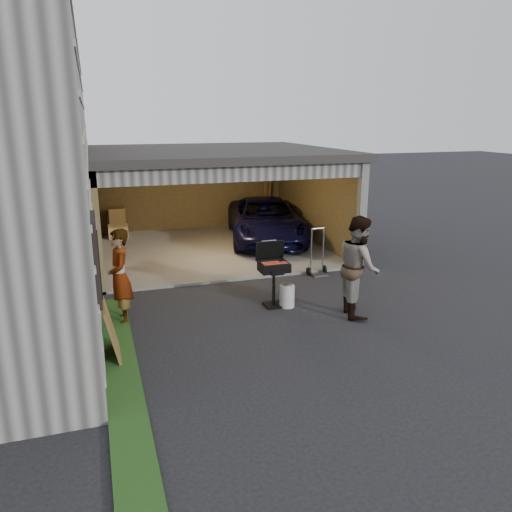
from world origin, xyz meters
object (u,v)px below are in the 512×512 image
Objects in this scene: propane_tank at (287,296)px; minivan at (266,222)px; plywood_panel at (112,332)px; hand_truck at (318,266)px; bbq_grill at (273,269)px; woman at (120,277)px; man at (359,266)px.

minivan is at bearing 75.43° from propane_tank.
hand_truck is (4.99, 3.00, -0.23)m from plywood_panel.
bbq_grill reaches higher than minivan.
propane_tank is at bearing -30.55° from bbq_grill.
woman is 1.53m from plywood_panel.
man reaches higher than hand_truck.
woman is 1.52× the size of hand_truck.
woman is at bearing 90.73° from man.
man reaches higher than propane_tank.
bbq_grill is (-1.41, 0.92, -0.20)m from man.
propane_tank is at bearing 83.67° from woman.
plywood_panel is at bearing -12.08° from woman.
minivan is 8.15m from plywood_panel.
woman is at bearing 176.34° from propane_tank.
man is at bearing 5.67° from plywood_panel.
hand_truck is at bearing 105.40° from woman.
woman is 4.52m from man.
man is at bearing -33.84° from propane_tank.
minivan is at bearing 87.58° from hand_truck.
hand_truck is at bearing 42.63° from bbq_grill.
man is 1.70m from bbq_grill.
man reaches higher than plywood_panel.
minivan is 10.10× the size of propane_tank.
plywood_panel is (-0.24, -1.45, -0.44)m from woman.
minivan reaches higher than hand_truck.
bbq_grill is 0.63m from propane_tank.
bbq_grill reaches higher than propane_tank.
bbq_grill is 1.42× the size of plywood_panel.
propane_tank is 2.31m from hand_truck.
man is at bearing -33.28° from bbq_grill.
woman is 1.94× the size of plywood_panel.
plywood_panel is at bearing -156.84° from bbq_grill.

